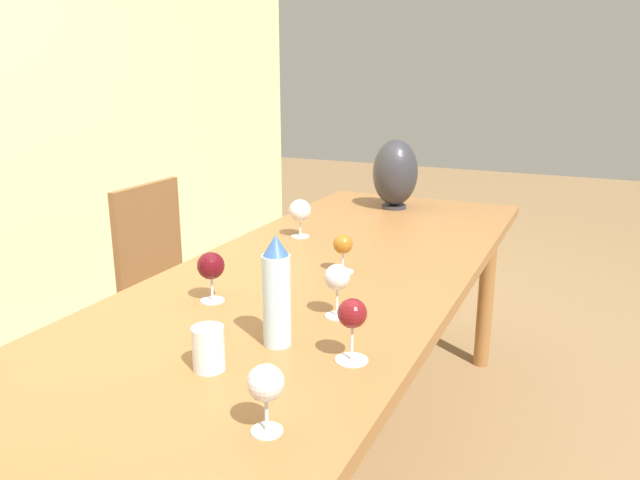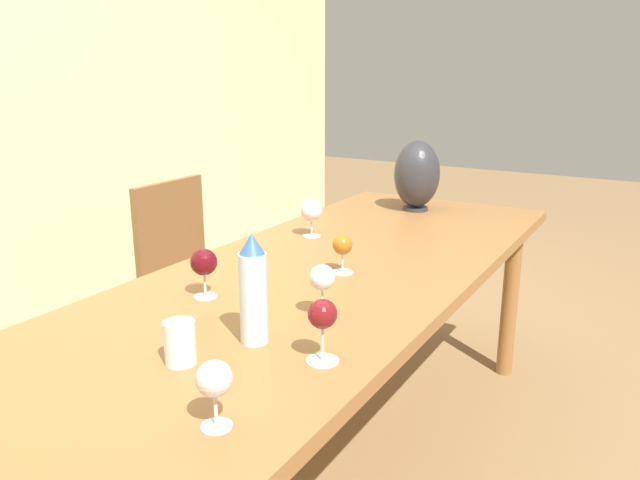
# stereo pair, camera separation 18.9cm
# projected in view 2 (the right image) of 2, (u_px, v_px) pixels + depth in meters

# --- Properties ---
(dining_table) EXTENTS (2.88, 0.87, 0.75)m
(dining_table) POSITION_uv_depth(u_px,v_px,m) (276.00, 318.00, 1.74)
(dining_table) COLOR #936033
(dining_table) RESTS_ON ground_plane
(water_bottle) EXTENTS (0.06, 0.06, 0.26)m
(water_bottle) POSITION_uv_depth(u_px,v_px,m) (253.00, 290.00, 1.40)
(water_bottle) COLOR silver
(water_bottle) RESTS_ON dining_table
(water_tumbler) EXTENTS (0.07, 0.07, 0.09)m
(water_tumbler) POSITION_uv_depth(u_px,v_px,m) (180.00, 343.00, 1.32)
(water_tumbler) COLOR silver
(water_tumbler) RESTS_ON dining_table
(vase) EXTENTS (0.20, 0.20, 0.30)m
(vase) POSITION_uv_depth(u_px,v_px,m) (417.00, 175.00, 2.68)
(vase) COLOR #2D2D33
(vase) RESTS_ON dining_table
(wine_glass_0) EXTENTS (0.07, 0.07, 0.14)m
(wine_glass_0) POSITION_uv_depth(u_px,v_px,m) (322.00, 279.00, 1.54)
(wine_glass_0) COLOR silver
(wine_glass_0) RESTS_ON dining_table
(wine_glass_1) EXTENTS (0.07, 0.07, 0.13)m
(wine_glass_1) POSITION_uv_depth(u_px,v_px,m) (214.00, 381.00, 1.07)
(wine_glass_1) COLOR silver
(wine_glass_1) RESTS_ON dining_table
(wine_glass_3) EXTENTS (0.07, 0.07, 0.14)m
(wine_glass_3) POSITION_uv_depth(u_px,v_px,m) (204.00, 263.00, 1.68)
(wine_glass_3) COLOR silver
(wine_glass_3) RESTS_ON dining_table
(wine_glass_5) EXTENTS (0.08, 0.08, 0.14)m
(wine_glass_5) POSITION_uv_depth(u_px,v_px,m) (311.00, 211.00, 2.28)
(wine_glass_5) COLOR silver
(wine_glass_5) RESTS_ON dining_table
(wine_glass_6) EXTENTS (0.07, 0.07, 0.14)m
(wine_glass_6) POSITION_uv_depth(u_px,v_px,m) (322.00, 317.00, 1.31)
(wine_glass_6) COLOR silver
(wine_glass_6) RESTS_ON dining_table
(wine_glass_7) EXTENTS (0.07, 0.07, 0.12)m
(wine_glass_7) POSITION_uv_depth(u_px,v_px,m) (343.00, 247.00, 1.88)
(wine_glass_7) COLOR silver
(wine_glass_7) RESTS_ON dining_table
(chair_far) EXTENTS (0.44, 0.44, 0.89)m
(chair_far) POSITION_uv_depth(u_px,v_px,m) (196.00, 277.00, 2.67)
(chair_far) COLOR brown
(chair_far) RESTS_ON ground_plane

